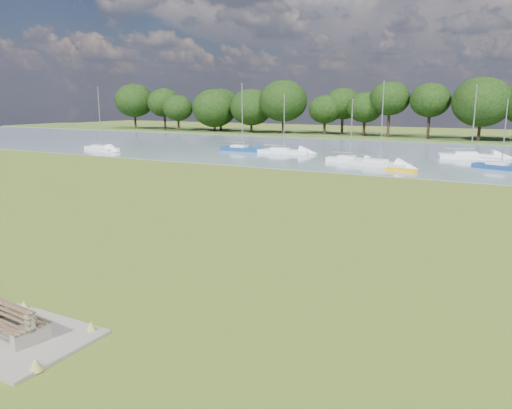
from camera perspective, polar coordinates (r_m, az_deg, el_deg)
The scene contains 14 objects.
ground at distance 26.31m, azimuth -0.32°, elevation -2.94°, with size 220.00×220.00×0.00m, color brown.
river at distance 65.77m, azimuth 17.76°, elevation 5.41°, with size 220.00×40.00×0.10m, color gray.
far_bank at distance 95.30m, azimuth 21.29°, elevation 6.98°, with size 220.00×20.00×0.40m, color #4C6626.
concrete_pad at distance 16.25m, azimuth -25.71°, elevation -13.57°, with size 4.20×3.20×0.10m, color gray.
bench_pair at distance 16.07m, azimuth -25.86°, elevation -12.07°, with size 1.97×1.27×1.01m.
kayak at distance 49.49m, azimuth 16.26°, elevation 3.80°, with size 3.09×0.72×0.31m, color yellow.
tree_line at distance 90.94m, azimuth 22.01°, elevation 10.68°, with size 145.17×8.61×10.42m.
sailboat_2 at distance 70.90m, azimuth -17.27°, elevation 6.26°, with size 6.50×3.26×8.42m.
sailboat_3 at distance 63.47m, azimuth 23.28°, elevation 5.27°, with size 7.31×3.77×8.48m.
sailboat_4 at distance 66.91m, azimuth -1.62°, elevation 6.53°, with size 6.03×1.76×8.89m.
sailboat_5 at distance 53.00m, azimuth 13.91°, elevation 4.74°, with size 6.51×3.49×8.60m.
sailboat_6 at distance 55.94m, azimuth 10.67°, elevation 5.22°, with size 5.23×1.52×6.83m.
sailboat_7 at distance 54.63m, azimuth 26.19°, elevation 4.05°, with size 5.53×3.20×6.79m.
sailboat_8 at distance 64.42m, azimuth 3.13°, elevation 6.24°, with size 6.78×2.68×7.48m.
Camera 1 is at (12.32, -22.26, 6.70)m, focal length 35.00 mm.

